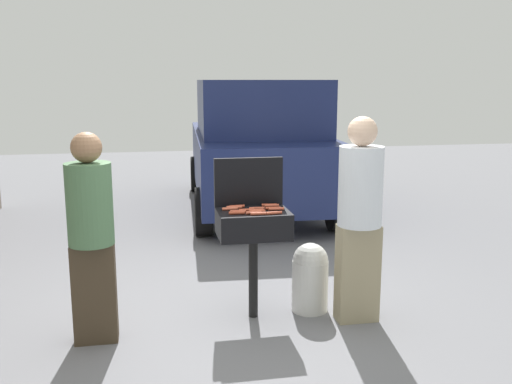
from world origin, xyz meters
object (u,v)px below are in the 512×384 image
(hot_dog_10, at_px, (276,209))
(parked_minivan, at_px, (257,145))
(hot_dog_14, at_px, (234,207))
(hot_dog_8, at_px, (256,211))
(hot_dog_2, at_px, (272,206))
(hot_dog_13, at_px, (230,209))
(hot_dog_0, at_px, (258,211))
(person_right, at_px, (360,213))
(hot_dog_4, at_px, (238,211))
(person_left, at_px, (91,231))
(propane_tank, at_px, (310,276))
(bbq_grill, at_px, (253,228))
(hot_dog_5, at_px, (247,210))
(hot_dog_11, at_px, (257,208))
(hot_dog_9, at_px, (254,213))
(hot_dog_1, at_px, (237,213))
(hot_dog_12, at_px, (274,213))
(hot_dog_7, at_px, (237,206))
(hot_dog_3, at_px, (269,205))
(hot_dog_6, at_px, (258,214))
(hot_dog_15, at_px, (273,208))

(hot_dog_10, bearing_deg, parked_minivan, 81.30)
(hot_dog_14, bearing_deg, hot_dog_8, -43.85)
(hot_dog_2, xyz_separation_m, hot_dog_13, (-0.37, -0.05, 0.00))
(parked_minivan, bearing_deg, hot_dog_13, 79.36)
(hot_dog_0, distance_m, person_right, 0.84)
(hot_dog_4, relative_size, person_left, 0.08)
(propane_tank, distance_m, person_right, 0.75)
(bbq_grill, xyz_separation_m, hot_dog_5, (-0.06, -0.02, 0.16))
(hot_dog_10, xyz_separation_m, hot_dog_11, (-0.16, 0.06, 0.00))
(hot_dog_9, bearing_deg, hot_dog_1, 174.91)
(hot_dog_12, height_order, propane_tank, hot_dog_12)
(hot_dog_7, relative_size, person_left, 0.08)
(hot_dog_1, bearing_deg, bbq_grill, 33.67)
(hot_dog_2, xyz_separation_m, propane_tank, (0.34, -0.08, -0.63))
(bbq_grill, bearing_deg, hot_dog_8, -72.74)
(hot_dog_5, relative_size, hot_dog_10, 1.00)
(hot_dog_4, height_order, hot_dog_8, same)
(hot_dog_11, bearing_deg, hot_dog_2, 29.06)
(hot_dog_14, relative_size, person_right, 0.07)
(hot_dog_0, distance_m, hot_dog_14, 0.25)
(hot_dog_14, relative_size, person_left, 0.08)
(hot_dog_14, bearing_deg, hot_dog_9, -60.26)
(hot_dog_10, relative_size, hot_dog_11, 1.00)
(hot_dog_10, distance_m, person_right, 0.69)
(hot_dog_14, bearing_deg, hot_dog_3, 5.90)
(hot_dog_5, height_order, hot_dog_6, same)
(person_left, bearing_deg, hot_dog_15, -5.06)
(hot_dog_0, distance_m, hot_dog_4, 0.16)
(hot_dog_6, height_order, hot_dog_8, same)
(bbq_grill, relative_size, hot_dog_2, 7.23)
(propane_tank, bearing_deg, hot_dog_2, 167.28)
(person_right, bearing_deg, hot_dog_10, -26.61)
(hot_dog_7, xyz_separation_m, propane_tank, (0.63, -0.10, -0.63))
(hot_dog_6, xyz_separation_m, parked_minivan, (0.82, 4.30, 0.07))
(parked_minivan, bearing_deg, propane_tank, 89.02)
(bbq_grill, xyz_separation_m, hot_dog_12, (0.14, -0.16, 0.16))
(hot_dog_8, xyz_separation_m, hot_dog_13, (-0.20, 0.10, 0.00))
(hot_dog_2, xyz_separation_m, person_right, (0.67, -0.35, -0.01))
(parked_minivan, bearing_deg, hot_dog_4, 80.39)
(person_left, bearing_deg, hot_dog_0, -7.86)
(hot_dog_5, xyz_separation_m, hot_dog_15, (0.23, 0.02, 0.00))
(hot_dog_11, xyz_separation_m, hot_dog_14, (-0.18, 0.08, 0.00))
(hot_dog_11, relative_size, hot_dog_15, 1.00)
(hot_dog_12, height_order, parked_minivan, parked_minivan)
(hot_dog_3, xyz_separation_m, propane_tank, (0.35, -0.10, -0.63))
(hot_dog_5, distance_m, person_left, 1.26)
(hot_dog_6, relative_size, hot_dog_15, 1.00)
(hot_dog_2, distance_m, hot_dog_8, 0.23)
(hot_dog_1, height_order, hot_dog_3, same)
(hot_dog_7, distance_m, person_right, 1.04)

